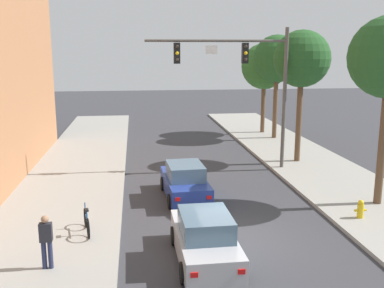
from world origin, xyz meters
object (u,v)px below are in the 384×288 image
object	(u,v)px
traffic_signal_mast	(246,71)
car_lead_blue	(185,183)
car_following_silver	(205,240)
fire_hydrant	(360,209)
street_tree_farthest	(264,67)
street_tree_third	(277,59)
street_tree_second	(302,60)
bicycle_leaning	(87,222)
pedestrian_sidewalk_left_walker	(46,239)

from	to	relation	value
traffic_signal_mast	car_lead_blue	size ratio (longest dim) A/B	1.74
traffic_signal_mast	car_following_silver	size ratio (longest dim) A/B	1.76
fire_hydrant	street_tree_farthest	world-z (taller)	street_tree_farthest
car_following_silver	street_tree_farthest	size ratio (longest dim) A/B	0.62
street_tree_third	street_tree_farthest	world-z (taller)	street_tree_third
traffic_signal_mast	street_tree_third	bearing A→B (deg)	62.25
car_following_silver	street_tree_second	size ratio (longest dim) A/B	0.57
car_following_silver	bicycle_leaning	xyz separation A→B (m)	(-3.83, 2.38, -0.18)
street_tree_second	street_tree_farthest	size ratio (longest dim) A/B	1.08
street_tree_second	car_following_silver	bearing A→B (deg)	-122.20
traffic_signal_mast	street_tree_farthest	bearing A→B (deg)	68.74
bicycle_leaning	fire_hydrant	size ratio (longest dim) A/B	2.43
street_tree_third	car_following_silver	bearing A→B (deg)	-113.63
pedestrian_sidewalk_left_walker	street_tree_second	world-z (taller)	street_tree_second
pedestrian_sidewalk_left_walker	fire_hydrant	world-z (taller)	pedestrian_sidewalk_left_walker
street_tree_farthest	car_lead_blue	bearing A→B (deg)	-117.89
pedestrian_sidewalk_left_walker	street_tree_third	distance (m)	23.19
car_following_silver	street_tree_farthest	world-z (taller)	street_tree_farthest
car_following_silver	street_tree_farthest	xyz separation A→B (m)	(7.91, 20.94, 4.53)
street_tree_second	street_tree_third	xyz separation A→B (m)	(0.84, 7.01, -0.10)
traffic_signal_mast	street_tree_farthest	xyz separation A→B (m)	(4.14, 10.64, -0.13)
car_following_silver	street_tree_third	xyz separation A→B (m)	(8.13, 18.57, 5.14)
car_following_silver	street_tree_third	bearing A→B (deg)	66.37
street_tree_farthest	street_tree_second	bearing A→B (deg)	-93.84
car_following_silver	street_tree_second	bearing A→B (deg)	57.80
pedestrian_sidewalk_left_walker	street_tree_third	xyz separation A→B (m)	(12.84, 18.71, 4.80)
bicycle_leaning	street_tree_farthest	distance (m)	22.46
car_lead_blue	street_tree_farthest	world-z (taller)	street_tree_farthest
bicycle_leaning	street_tree_second	xyz separation A→B (m)	(11.11, 9.19, 5.42)
car_lead_blue	street_tree_second	distance (m)	10.44
car_lead_blue	fire_hydrant	world-z (taller)	car_lead_blue
fire_hydrant	bicycle_leaning	bearing A→B (deg)	-179.29
car_lead_blue	car_following_silver	bearing A→B (deg)	-90.70
traffic_signal_mast	pedestrian_sidewalk_left_walker	distance (m)	14.13
car_lead_blue	street_tree_second	bearing A→B (deg)	37.02
traffic_signal_mast	bicycle_leaning	size ratio (longest dim) A/B	4.29
street_tree_third	bicycle_leaning	bearing A→B (deg)	-126.43
car_following_silver	street_tree_farthest	bearing A→B (deg)	69.30
pedestrian_sidewalk_left_walker	street_tree_second	bearing A→B (deg)	44.31
car_lead_blue	bicycle_leaning	size ratio (longest dim) A/B	2.47
street_tree_second	pedestrian_sidewalk_left_walker	bearing A→B (deg)	-135.69
traffic_signal_mast	bicycle_leaning	bearing A→B (deg)	-133.82
traffic_signal_mast	street_tree_second	xyz separation A→B (m)	(3.51, 1.27, 0.58)
pedestrian_sidewalk_left_walker	street_tree_third	bearing A→B (deg)	55.56
fire_hydrant	street_tree_third	distance (m)	17.02
car_following_silver	street_tree_third	distance (m)	20.91
fire_hydrant	street_tree_second	distance (m)	10.61
street_tree_second	fire_hydrant	bearing A→B (deg)	-95.29
traffic_signal_mast	fire_hydrant	bearing A→B (deg)	-71.08
street_tree_third	street_tree_second	bearing A→B (deg)	-96.86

